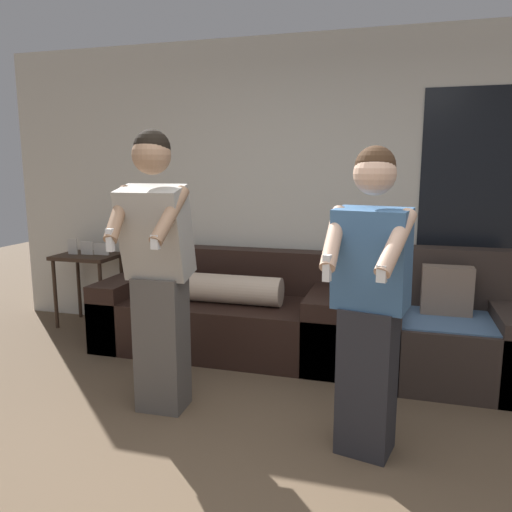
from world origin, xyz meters
The scene contains 6 objects.
wall_back centered at (0.02, 2.74, 1.35)m, with size 6.58×0.07×2.70m.
couch centered at (-0.89, 2.23, 0.30)m, with size 2.11×0.93×0.83m.
armchair centered at (0.92, 2.08, 0.33)m, with size 0.99×0.85×0.94m.
side_table centered at (-2.39, 2.45, 0.61)m, with size 0.59×0.46×0.87m.
person_left centered at (-0.89, 1.02, 0.93)m, with size 0.47×0.51×1.79m.
person_right centered at (0.42, 0.88, 0.86)m, with size 0.46×0.52×1.67m.
Camera 1 is at (0.54, -1.74, 1.56)m, focal length 35.00 mm.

